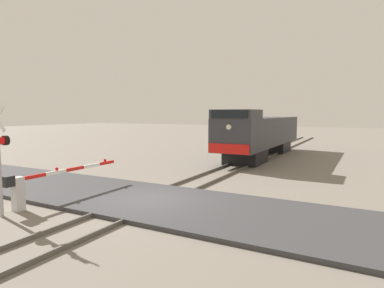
{
  "coord_description": "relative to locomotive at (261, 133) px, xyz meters",
  "views": [
    {
      "loc": [
        7.83,
        -10.78,
        3.71
      ],
      "look_at": [
        -1.08,
        5.69,
        1.92
      ],
      "focal_mm": 30.44,
      "sensor_mm": 36.0,
      "label": 1
    }
  ],
  "objects": [
    {
      "name": "ground_plane",
      "position": [
        0.0,
        -15.84,
        -2.0
      ],
      "size": [
        160.0,
        160.0,
        0.0
      ],
      "primitive_type": "plane",
      "color": "slate"
    },
    {
      "name": "rail_track_left",
      "position": [
        -0.72,
        -15.84,
        -1.93
      ],
      "size": [
        0.08,
        80.0,
        0.15
      ],
      "primitive_type": "cube",
      "color": "#59544C",
      "rests_on": "ground_plane"
    },
    {
      "name": "rail_track_right",
      "position": [
        0.72,
        -15.84,
        -1.93
      ],
      "size": [
        0.08,
        80.0,
        0.15
      ],
      "primitive_type": "cube",
      "color": "#59544C",
      "rests_on": "ground_plane"
    },
    {
      "name": "road_surface",
      "position": [
        0.0,
        -15.84,
        -1.92
      ],
      "size": [
        36.0,
        5.11,
        0.16
      ],
      "primitive_type": "cube",
      "color": "#38383A",
      "rests_on": "ground_plane"
    },
    {
      "name": "locomotive",
      "position": [
        0.0,
        0.0,
        0.0
      ],
      "size": [
        2.95,
        15.02,
        3.93
      ],
      "color": "black",
      "rests_on": "ground_plane"
    },
    {
      "name": "crossing_gate",
      "position": [
        -3.72,
        -18.43,
        -1.13
      ],
      "size": [
        0.36,
        5.8,
        1.41
      ],
      "color": "silver",
      "rests_on": "ground_plane"
    }
  ]
}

